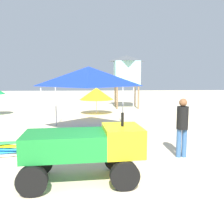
{
  "coord_description": "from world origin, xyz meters",
  "views": [
    {
      "loc": [
        -0.73,
        -3.71,
        2.25
      ],
      "look_at": [
        -0.23,
        3.11,
        1.29
      ],
      "focal_mm": 39.41,
      "sensor_mm": 36.0,
      "label": 1
    }
  ],
  "objects_px": {
    "utility_cart": "(86,146)",
    "popup_canopy": "(89,76)",
    "beach_umbrella_mid": "(96,94)",
    "lifeguard_tower": "(127,70)",
    "lifeguard_near_left": "(182,124)"
  },
  "relations": [
    {
      "from": "lifeguard_tower",
      "to": "utility_cart",
      "type": "bearing_deg",
      "value": -101.28
    },
    {
      "from": "utility_cart",
      "to": "lifeguard_tower",
      "type": "distance_m",
      "value": 13.65
    },
    {
      "from": "utility_cart",
      "to": "lifeguard_near_left",
      "type": "bearing_deg",
      "value": 28.81
    },
    {
      "from": "utility_cart",
      "to": "beach_umbrella_mid",
      "type": "distance_m",
      "value": 10.04
    },
    {
      "from": "lifeguard_near_left",
      "to": "popup_canopy",
      "type": "height_order",
      "value": "popup_canopy"
    },
    {
      "from": "lifeguard_near_left",
      "to": "beach_umbrella_mid",
      "type": "height_order",
      "value": "lifeguard_near_left"
    },
    {
      "from": "popup_canopy",
      "to": "beach_umbrella_mid",
      "type": "distance_m",
      "value": 5.24
    },
    {
      "from": "popup_canopy",
      "to": "lifeguard_tower",
      "type": "relative_size",
      "value": 0.82
    },
    {
      "from": "lifeguard_near_left",
      "to": "lifeguard_tower",
      "type": "xyz_separation_m",
      "value": [
        -0.02,
        11.78,
        1.83
      ]
    },
    {
      "from": "lifeguard_near_left",
      "to": "popup_canopy",
      "type": "xyz_separation_m",
      "value": [
        -2.68,
        3.43,
        1.34
      ]
    },
    {
      "from": "popup_canopy",
      "to": "lifeguard_near_left",
      "type": "bearing_deg",
      "value": -52.08
    },
    {
      "from": "lifeguard_tower",
      "to": "beach_umbrella_mid",
      "type": "height_order",
      "value": "lifeguard_tower"
    },
    {
      "from": "lifeguard_near_left",
      "to": "beach_umbrella_mid",
      "type": "distance_m",
      "value": 8.87
    },
    {
      "from": "utility_cart",
      "to": "lifeguard_tower",
      "type": "bearing_deg",
      "value": 78.72
    },
    {
      "from": "utility_cart",
      "to": "popup_canopy",
      "type": "distance_m",
      "value": 5.13
    }
  ]
}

